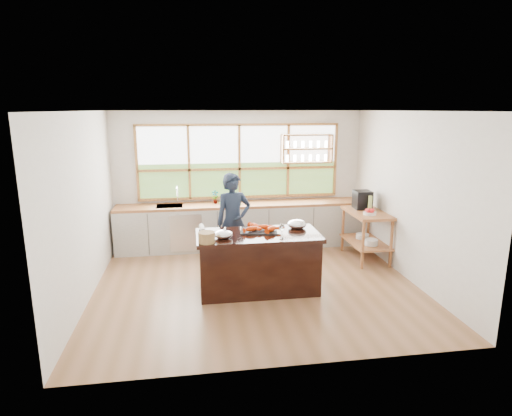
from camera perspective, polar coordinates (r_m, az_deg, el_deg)
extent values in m
plane|color=#926342|center=(6.92, 0.01, -10.15)|extent=(5.00, 5.00, 0.00)
cube|color=silver|center=(8.70, -2.23, 3.95)|extent=(5.00, 0.02, 2.70)
cube|color=silver|center=(4.37, 4.49, -5.34)|extent=(5.00, 0.02, 2.70)
cube|color=silver|center=(6.62, -21.91, 0.09)|extent=(0.02, 4.50, 2.70)
cube|color=silver|center=(7.31, 19.79, 1.42)|extent=(0.02, 4.50, 2.70)
cube|color=silver|center=(6.36, 0.02, 12.82)|extent=(5.00, 4.50, 0.02)
cube|color=#AB7736|center=(8.62, -2.23, 6.21)|extent=(4.05, 0.06, 1.50)
cube|color=white|center=(8.61, -2.27, 8.53)|extent=(3.98, 0.01, 0.75)
cube|color=#426323|center=(8.70, -2.22, 3.77)|extent=(3.98, 0.01, 0.70)
cube|color=#AB7736|center=(8.72, 6.80, 9.67)|extent=(1.00, 0.28, 0.03)
cube|color=#AB7736|center=(8.74, 6.75, 7.88)|extent=(1.00, 0.28, 0.03)
cube|color=#AB7736|center=(8.77, 6.70, 6.09)|extent=(1.00, 0.28, 0.03)
cube|color=#AB7736|center=(8.63, 3.52, 7.87)|extent=(0.03, 0.28, 0.55)
cube|color=#AB7736|center=(8.89, 9.89, 7.86)|extent=(0.03, 0.28, 0.55)
cube|color=beige|center=(8.60, -1.94, -2.48)|extent=(4.90, 0.62, 0.85)
cube|color=silver|center=(8.24, -9.31, -3.30)|extent=(0.60, 0.01, 0.72)
cube|color=#9C5C2A|center=(8.49, -1.96, 0.45)|extent=(4.90, 0.62, 0.05)
cube|color=silver|center=(8.46, -11.42, -0.23)|extent=(0.50, 0.42, 0.16)
cube|color=#9C5C2A|center=(7.84, 17.59, -4.44)|extent=(0.04, 0.04, 0.90)
cube|color=#9C5C2A|center=(8.71, 14.73, -2.53)|extent=(0.04, 0.04, 0.90)
cube|color=#9C5C2A|center=(7.63, 14.07, -4.70)|extent=(0.04, 0.04, 0.90)
cube|color=#9C5C2A|center=(8.52, 11.51, -2.70)|extent=(0.04, 0.04, 0.90)
cube|color=#9C5C2A|center=(8.21, 14.37, -4.41)|extent=(0.62, 1.10, 0.03)
cube|color=#9C5C2A|center=(8.06, 14.59, -0.65)|extent=(0.62, 1.10, 0.05)
cylinder|color=silver|center=(7.97, 15.09, -4.46)|extent=(0.24, 0.24, 0.11)
cylinder|color=silver|center=(8.32, 13.99, -3.72)|extent=(0.24, 0.24, 0.09)
cube|color=black|center=(6.58, 0.28, -7.46)|extent=(1.77, 0.82, 0.84)
cube|color=black|center=(6.44, 0.28, -3.71)|extent=(1.85, 0.90, 0.06)
imported|color=#192234|center=(7.32, -3.03, -1.88)|extent=(0.68, 0.52, 1.69)
imported|color=slate|center=(8.47, -5.48, 1.49)|extent=(0.15, 0.10, 0.27)
cube|color=#5AC338|center=(8.46, -3.48, 0.62)|extent=(0.43, 0.34, 0.01)
cube|color=black|center=(8.24, 14.00, 1.08)|extent=(0.31, 0.33, 0.34)
cylinder|color=#B0C864|center=(8.06, 14.95, 0.56)|extent=(0.08, 0.08, 0.29)
cylinder|color=silver|center=(7.83, 14.93, -0.70)|extent=(0.23, 0.23, 0.05)
sphere|color=red|center=(7.84, 15.29, -0.33)|extent=(0.07, 0.07, 0.07)
sphere|color=red|center=(7.86, 14.92, -0.26)|extent=(0.07, 0.07, 0.07)
sphere|color=red|center=(7.83, 14.59, -0.30)|extent=(0.07, 0.07, 0.07)
sphere|color=red|center=(7.77, 14.77, -0.40)|extent=(0.07, 0.07, 0.07)
sphere|color=red|center=(7.78, 15.20, -0.42)|extent=(0.07, 0.07, 0.07)
cube|color=black|center=(6.55, 0.39, -3.07)|extent=(0.61, 0.48, 0.02)
ellipsoid|color=#DA4106|center=(6.47, -0.59, -2.82)|extent=(0.23, 0.15, 0.08)
ellipsoid|color=#DA4106|center=(6.56, 1.06, -2.58)|extent=(0.23, 0.14, 0.08)
ellipsoid|color=#DA4106|center=(6.47, 2.11, -2.82)|extent=(0.21, 0.21, 0.08)
ellipsoid|color=#DA4106|center=(6.64, -0.20, -2.39)|extent=(0.18, 0.23, 0.08)
ellipsoid|color=silver|center=(6.22, -4.38, -3.52)|extent=(0.27, 0.27, 0.13)
ellipsoid|color=silver|center=(6.74, 5.48, -2.17)|extent=(0.30, 0.30, 0.14)
cylinder|color=white|center=(6.19, 3.46, -4.09)|extent=(0.06, 0.06, 0.01)
cylinder|color=white|center=(6.17, 3.47, -3.50)|extent=(0.01, 0.01, 0.13)
ellipsoid|color=white|center=(6.14, 3.48, -2.61)|extent=(0.08, 0.08, 0.10)
cylinder|color=#A37C45|center=(6.03, -6.59, -3.92)|extent=(0.24, 0.24, 0.15)
cylinder|color=white|center=(6.61, -7.18, -2.72)|extent=(0.10, 0.31, 0.08)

